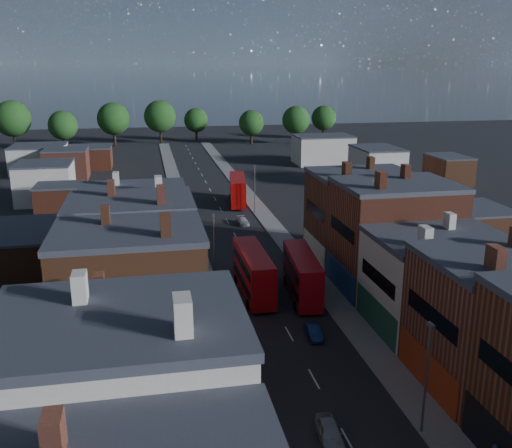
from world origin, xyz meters
name	(u,v)px	position (x,y,z in m)	size (l,w,h in m)	color
ground	(349,442)	(0.00, 0.00, 0.00)	(400.00, 400.00, 0.00)	black
pavement_west	(189,234)	(-6.50, 50.00, 0.06)	(3.00, 200.00, 0.12)	gray
pavement_east	(276,229)	(6.50, 50.00, 0.06)	(3.00, 200.00, 0.12)	gray
terrace_west	(127,382)	(-14.00, 0.00, 6.11)	(12.00, 80.00, 12.21)	brown
lamp_post_1	(427,371)	(5.20, 0.00, 4.70)	(0.25, 0.70, 8.12)	slate
lamp_post_2	(214,244)	(-5.20, 30.00, 4.70)	(0.25, 0.70, 8.12)	slate
lamp_post_3	(255,186)	(5.20, 60.00, 4.70)	(0.25, 0.70, 8.12)	slate
bus_0	(253,272)	(-1.50, 25.92, 2.65)	(2.95, 11.38, 4.91)	#AB090C
bus_1	(302,274)	(3.50, 24.38, 2.57)	(3.54, 11.21, 4.76)	#AA0912
bus_2	(238,189)	(3.50, 67.22, 2.65)	(4.07, 11.62, 4.91)	#9E0906
car_0	(330,432)	(-1.20, 0.40, 0.64)	(1.52, 3.78, 1.29)	#A5A8AC
car_1	(314,331)	(2.04, 14.99, 0.56)	(1.18, 3.39, 1.12)	navy
car_2	(243,269)	(-1.53, 32.62, 0.57)	(1.88, 4.07, 1.13)	black
car_3	(243,221)	(2.13, 53.68, 0.53)	(1.49, 3.66, 1.06)	silver
ped_3	(316,279)	(5.65, 26.27, 1.07)	(1.12, 0.51, 1.90)	#57544A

